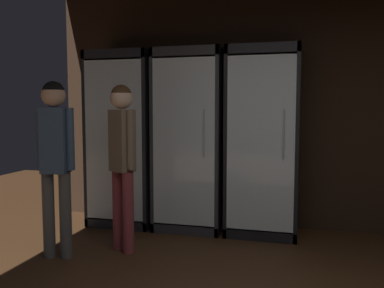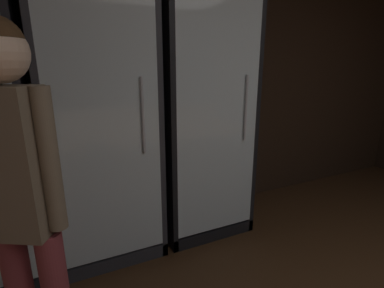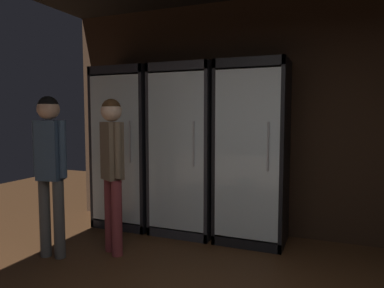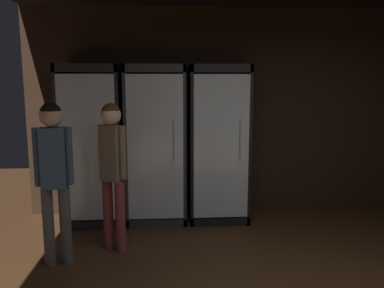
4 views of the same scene
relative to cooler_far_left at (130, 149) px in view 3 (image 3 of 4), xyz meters
The scene contains 6 objects.
wall_back 2.14m from the cooler_far_left, ahead, with size 6.00×0.06×2.80m, color black.
cooler_far_left is the anchor object (origin of this frame).
cooler_left 0.81m from the cooler_far_left, ahead, with size 0.76×0.61×2.03m.
cooler_center 1.63m from the cooler_far_left, ahead, with size 0.76×0.61×2.03m.
shopper_near 1.01m from the cooler_far_left, 67.88° to the right, with size 0.31×0.25×1.60m.
shopper_far 1.26m from the cooler_far_left, 96.07° to the right, with size 0.36×0.21×1.62m.
Camera 3 is at (0.39, -1.20, 1.44)m, focal length 32.98 mm.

